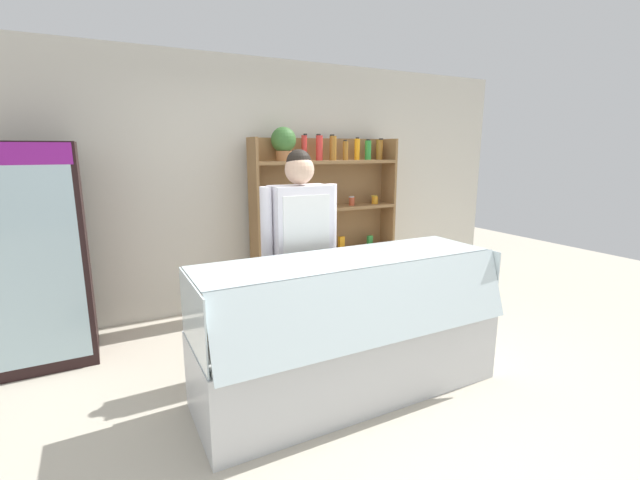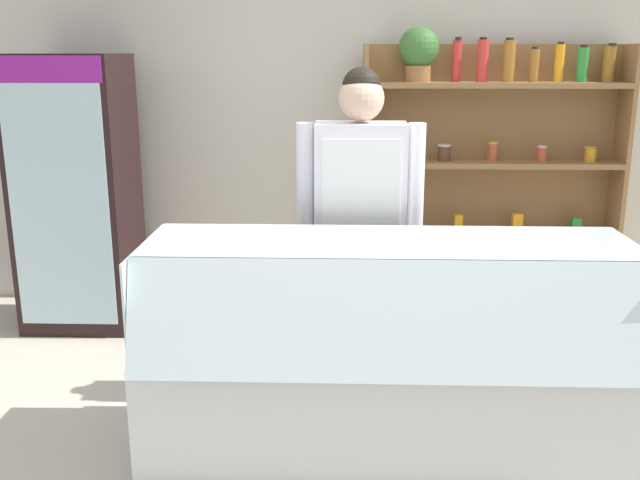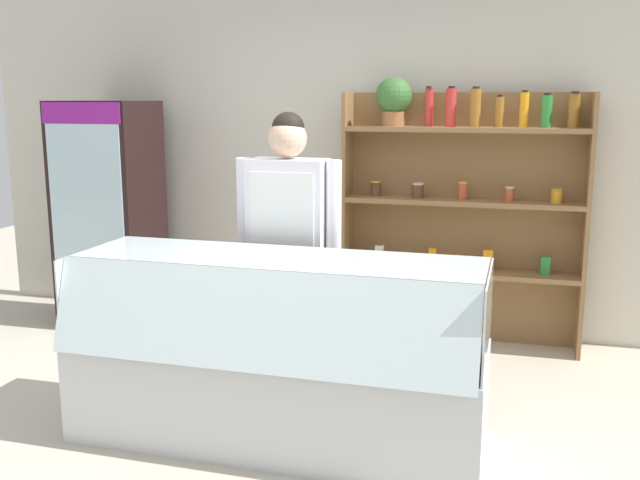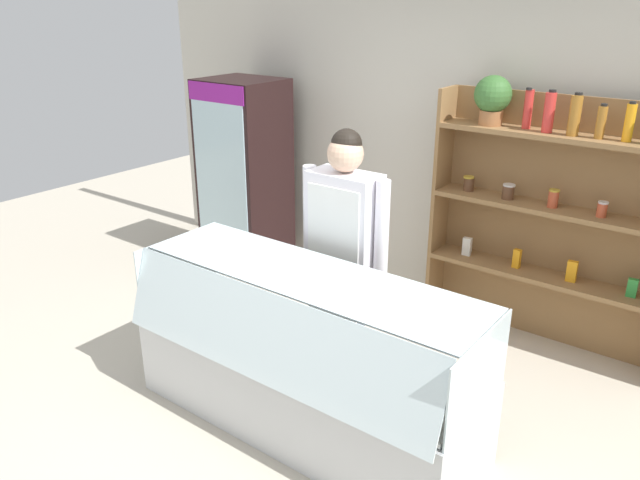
% 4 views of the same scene
% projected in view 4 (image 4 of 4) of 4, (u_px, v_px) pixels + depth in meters
% --- Properties ---
extents(ground_plane, '(12.00, 12.00, 0.00)m').
position_uv_depth(ground_plane, '(321.00, 423.00, 3.90)').
color(ground_plane, beige).
extents(back_wall, '(6.80, 0.10, 2.70)m').
position_uv_depth(back_wall, '(479.00, 150.00, 4.96)').
color(back_wall, beige).
rests_on(back_wall, ground).
extents(drinks_fridge, '(0.71, 0.63, 1.81)m').
position_uv_depth(drinks_fridge, '(244.00, 177.00, 5.87)').
color(drinks_fridge, black).
rests_on(drinks_fridge, ground).
extents(shelving_unit, '(1.75, 0.29, 1.98)m').
position_uv_depth(shelving_unit, '(547.00, 201.00, 4.47)').
color(shelving_unit, olive).
rests_on(shelving_unit, ground).
extents(deli_display_case, '(2.19, 0.80, 1.01)m').
position_uv_depth(deli_display_case, '(304.00, 380.00, 3.80)').
color(deli_display_case, silver).
rests_on(deli_display_case, ground).
extents(shop_clerk, '(0.65, 0.25, 1.75)m').
position_uv_depth(shop_clerk, '(344.00, 237.00, 4.02)').
color(shop_clerk, '#383D51').
rests_on(shop_clerk, ground).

